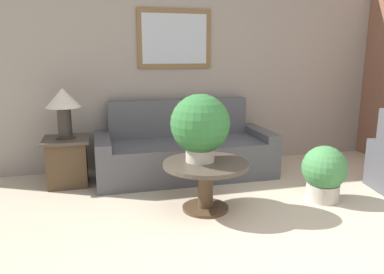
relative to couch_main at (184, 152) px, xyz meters
name	(u,v)px	position (x,y,z in m)	size (l,w,h in m)	color
wall_back	(208,69)	(0.45, 0.51, 1.01)	(6.95, 0.09, 2.60)	gray
couch_main	(184,152)	(0.00, 0.00, 0.00)	(2.20, 0.89, 0.93)	#4C4C51
coffee_table	(206,175)	(-0.06, -1.12, 0.06)	(0.83, 0.83, 0.49)	#4C3823
side_table	(68,161)	(-1.42, 0.00, -0.01)	(0.52, 0.52, 0.56)	#4C3823
table_lamp	(63,103)	(-1.42, 0.00, 0.67)	(0.40, 0.40, 0.58)	#2D2823
potted_plant_on_table	(200,126)	(-0.10, -1.07, 0.55)	(0.58, 0.58, 0.66)	beige
potted_plant_floor	(324,172)	(1.22, -1.20, 0.01)	(0.47, 0.47, 0.59)	beige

